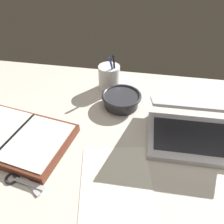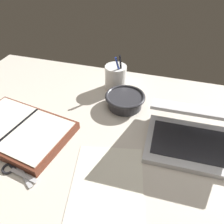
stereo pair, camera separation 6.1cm
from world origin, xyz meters
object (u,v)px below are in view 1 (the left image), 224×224
laptop (198,127)px  planner (16,137)px  bowl (121,99)px  pen_cup (109,77)px  scissors (19,177)px

laptop → planner: laptop is taller
laptop → planner: bearing=-169.4°
bowl → pen_cup: (-6.91, 11.43, 2.36)cm
pen_cup → planner: bearing=-123.6°
laptop → scissors: bearing=-154.8°
planner → bowl: bearing=48.1°
pen_cup → scissors: 51.90cm
pen_cup → planner: size_ratio=0.44×
scissors → laptop: bearing=47.7°
pen_cup → planner: (-23.98, -36.11, -3.81)cm
pen_cup → planner: 43.51cm
bowl → planner: bowl is taller
bowl → pen_cup: pen_cup is taller
laptop → pen_cup: 41.36cm
pen_cup → laptop: bearing=-35.5°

